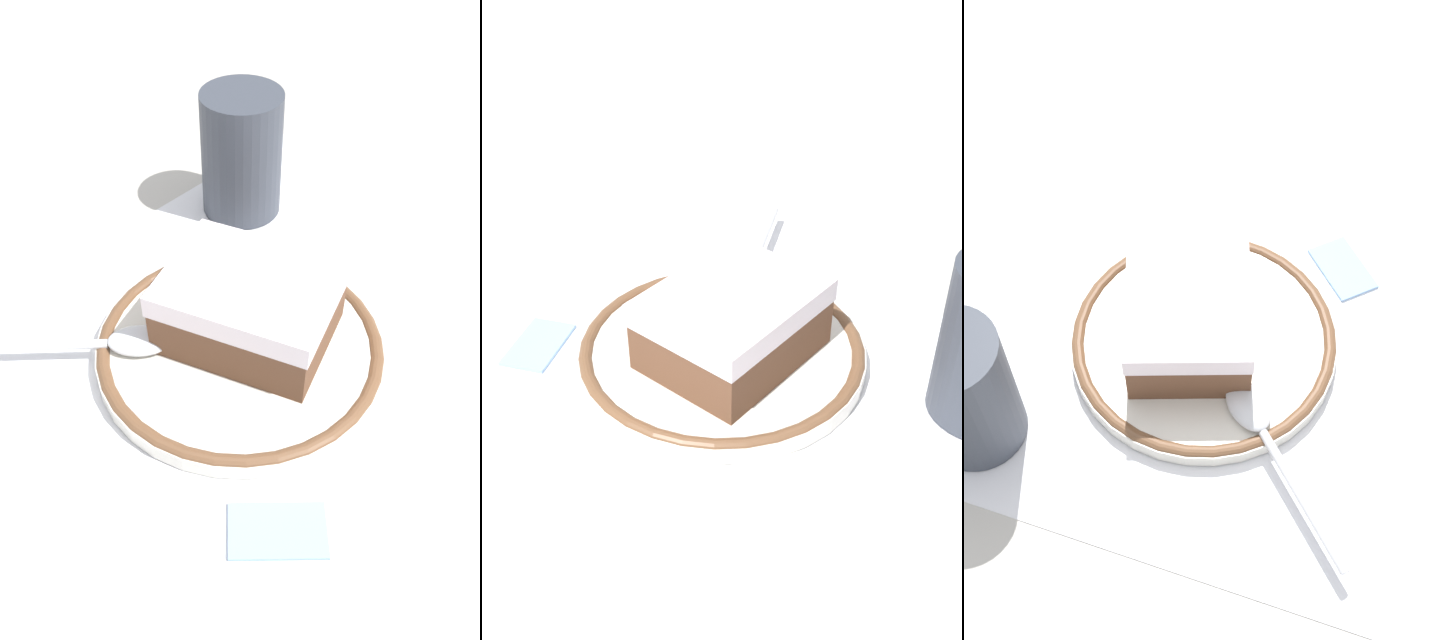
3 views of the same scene
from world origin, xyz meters
The scene contains 7 objects.
ground_plane centered at (0.00, 0.00, 0.00)m, with size 2.40×2.40×0.00m, color #B7B2A8.
placemat centered at (0.00, 0.00, 0.00)m, with size 0.52×0.33×0.00m, color white.
plate centered at (0.01, -0.01, 0.01)m, with size 0.18×0.18×0.01m.
cake_slice centered at (0.00, -0.01, 0.04)m, with size 0.11×0.12×0.05m.
spoon centered at (0.07, -0.07, 0.02)m, with size 0.11×0.11×0.01m.
napkin centered at (-0.14, 0.03, 0.00)m, with size 0.14×0.12×0.00m, color white.
sugar_packet centered at (0.08, 0.08, 0.00)m, with size 0.05×0.03×0.01m, color #8CB2E0.
Camera 2 is at (-0.30, 0.18, 0.30)m, focal length 42.16 mm.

